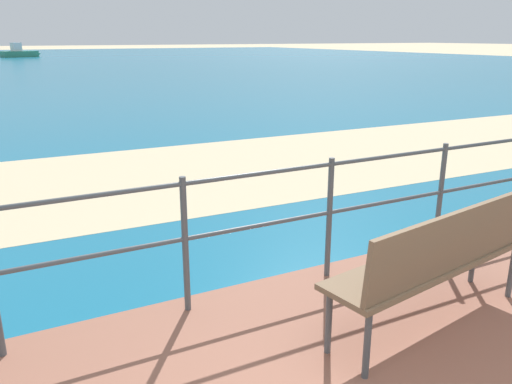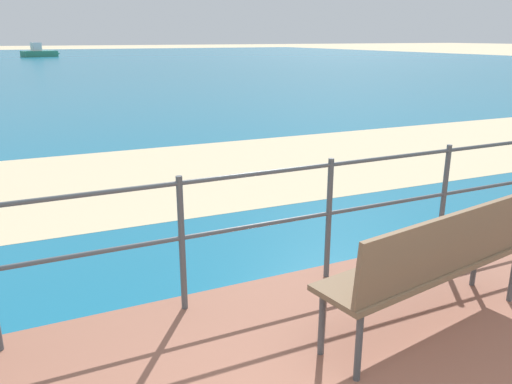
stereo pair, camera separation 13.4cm
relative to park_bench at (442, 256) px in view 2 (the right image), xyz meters
name	(u,v)px [view 2 (the right image)]	position (x,y,z in m)	size (l,w,h in m)	color
sea_water	(34,64)	(-0.80, 38.54, -0.59)	(90.00, 90.00, 0.01)	#196B8E
beach_strip	(144,178)	(-0.80, 4.73, -0.58)	(54.00, 3.77, 0.01)	beige
park_bench	(442,256)	(0.00, 0.00, 0.00)	(1.77, 0.69, 0.86)	#7A6047
railing_fence	(260,215)	(-0.80, 0.96, 0.08)	(5.94, 0.04, 0.97)	#4C5156
boat_mid	(40,53)	(0.37, 52.64, -0.19)	(3.74, 2.30, 1.33)	#338466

